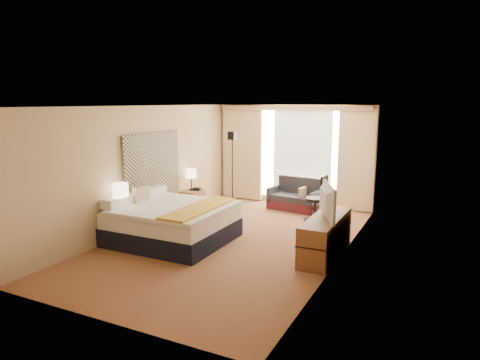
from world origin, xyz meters
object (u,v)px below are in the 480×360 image
at_px(nightstand_right, 192,202).
at_px(loveseat, 296,199).
at_px(bed, 172,222).
at_px(media_dresser, 326,236).
at_px(lamp_left, 120,190).
at_px(desk_chair, 318,201).
at_px(nightstand_left, 122,229).
at_px(television, 322,201).
at_px(lamp_right, 191,174).
at_px(floor_lamp, 232,154).

xyz_separation_m(nightstand_right, loveseat, (2.15, 1.45, -0.01)).
bearing_deg(loveseat, bed, -103.44).
height_order(media_dresser, lamp_left, lamp_left).
xyz_separation_m(media_dresser, desk_chair, (-0.73, 2.06, 0.13)).
relative_size(nightstand_left, lamp_left, 0.89).
distance_m(nightstand_left, loveseat, 4.50).
bearing_deg(television, nightstand_left, 79.78).
distance_m(lamp_left, lamp_right, 2.56).
xyz_separation_m(desk_chair, television, (0.68, -2.16, 0.52)).
bearing_deg(nightstand_right, loveseat, 34.04).
relative_size(desk_chair, television, 1.04).
bearing_deg(media_dresser, lamp_left, -163.91).
distance_m(nightstand_left, bed, 0.96).
bearing_deg(bed, loveseat, 68.73).
bearing_deg(desk_chair, television, -69.92).
relative_size(nightstand_right, loveseat, 0.41).
bearing_deg(media_dresser, floor_lamp, 142.36).
distance_m(media_dresser, lamp_right, 4.07).
relative_size(nightstand_right, lamp_right, 1.06).
distance_m(loveseat, lamp_left, 4.57).
height_order(loveseat, television, television).
relative_size(loveseat, lamp_right, 2.60).
bearing_deg(floor_lamp, bed, -86.57).
xyz_separation_m(bed, desk_chair, (2.16, 2.60, 0.10)).
xyz_separation_m(desk_chair, lamp_left, (-2.95, -3.12, 0.55)).
relative_size(bed, desk_chair, 1.98).
bearing_deg(lamp_left, floor_lamp, 79.84).
height_order(loveseat, lamp_left, lamp_left).
bearing_deg(loveseat, desk_chair, -38.30).
xyz_separation_m(media_dresser, floor_lamp, (-3.07, 2.36, 1.02)).
xyz_separation_m(floor_lamp, lamp_right, (-0.68, -0.87, -0.42)).
bearing_deg(lamp_left, desk_chair, 46.60).
height_order(floor_lamp, lamp_right, floor_lamp).
relative_size(nightstand_right, television, 0.54).
relative_size(bed, lamp_right, 4.05).
relative_size(lamp_left, lamp_right, 1.19).
distance_m(bed, floor_lamp, 3.08).
bearing_deg(lamp_right, floor_lamp, 52.16).
relative_size(nightstand_left, floor_lamp, 0.28).
distance_m(media_dresser, bed, 2.94).
height_order(nightstand_left, floor_lamp, floor_lamp).
height_order(bed, lamp_right, lamp_right).
bearing_deg(desk_chair, nightstand_right, -165.94).
height_order(floor_lamp, lamp_left, floor_lamp).
bearing_deg(desk_chair, bed, -127.15).
bearing_deg(lamp_left, nightstand_right, 90.47).
height_order(desk_chair, lamp_right, lamp_right).
bearing_deg(loveseat, nightstand_left, -110.73).
relative_size(nightstand_left, desk_chair, 0.51).
relative_size(bed, floor_lamp, 1.09).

